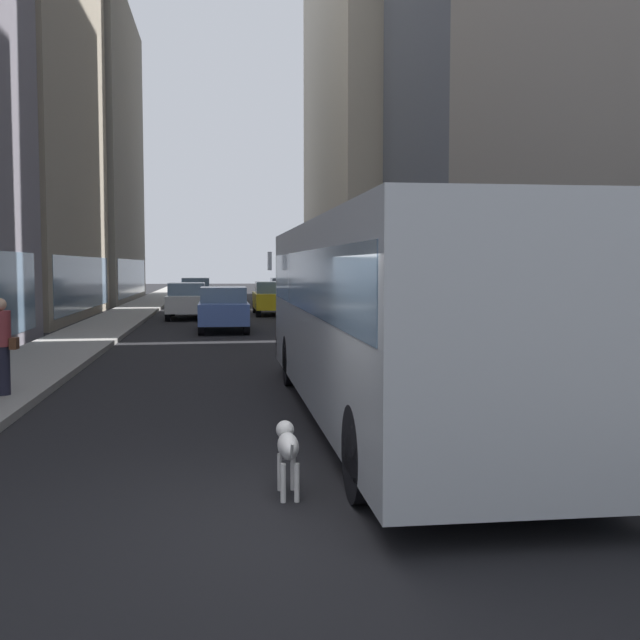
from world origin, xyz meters
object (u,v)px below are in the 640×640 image
(car_blue_hatchback, at_px, (224,309))
(car_yellow_taxi, at_px, (272,298))
(dalmatian_dog, at_px, (288,446))
(car_red_coupe, at_px, (285,290))
(car_silver_sedan, at_px, (325,305))
(car_white_van, at_px, (187,300))
(car_grey_wagon, at_px, (196,290))
(transit_bus, at_px, (385,306))
(pedestrian_with_handbag, at_px, (2,346))

(car_blue_hatchback, bearing_deg, car_yellow_taxi, 75.08)
(car_yellow_taxi, distance_m, car_blue_hatchback, 9.32)
(dalmatian_dog, bearing_deg, car_red_coupe, 85.10)
(car_silver_sedan, xyz_separation_m, car_white_van, (-5.60, 5.31, -0.00))
(car_grey_wagon, relative_size, car_blue_hatchback, 0.99)
(dalmatian_dog, bearing_deg, car_white_van, 94.45)
(transit_bus, relative_size, car_blue_hatchback, 2.66)
(car_white_van, relative_size, car_red_coupe, 0.99)
(car_silver_sedan, relative_size, dalmatian_dog, 4.66)
(car_red_coupe, relative_size, pedestrian_with_handbag, 2.71)
(car_silver_sedan, distance_m, car_blue_hatchback, 4.38)
(car_yellow_taxi, bearing_deg, car_grey_wagon, 108.47)
(car_yellow_taxi, xyz_separation_m, car_silver_sedan, (1.60, -7.23, 0.00))
(car_grey_wagon, height_order, car_red_coupe, same)
(car_white_van, height_order, dalmatian_dog, car_white_van)
(dalmatian_dog, distance_m, pedestrian_with_handbag, 7.46)
(car_grey_wagon, xyz_separation_m, dalmatian_dog, (2.14, -41.33, -0.31))
(car_white_van, xyz_separation_m, pedestrian_with_handbag, (-2.32, -21.47, 0.19))
(car_red_coupe, relative_size, dalmatian_dog, 4.76)
(car_yellow_taxi, bearing_deg, car_silver_sedan, -77.52)
(car_white_van, relative_size, dalmatian_dog, 4.71)
(transit_bus, bearing_deg, car_blue_hatchback, 98.24)
(car_silver_sedan, height_order, car_blue_hatchback, same)
(car_grey_wagon, bearing_deg, car_silver_sedan, -73.75)
(transit_bus, height_order, dalmatian_dog, transit_bus)
(transit_bus, relative_size, car_grey_wagon, 2.70)
(transit_bus, distance_m, car_yellow_taxi, 25.60)
(transit_bus, xyz_separation_m, dalmatian_dog, (-1.86, -3.78, -1.26))
(transit_bus, height_order, car_silver_sedan, transit_bus)
(car_silver_sedan, relative_size, car_grey_wagon, 1.05)
(car_red_coupe, height_order, dalmatian_dog, car_red_coupe)
(car_red_coupe, height_order, pedestrian_with_handbag, pedestrian_with_handbag)
(car_red_coupe, bearing_deg, car_white_van, -113.30)
(car_silver_sedan, bearing_deg, car_red_coupe, 90.00)
(car_yellow_taxi, relative_size, car_white_van, 0.89)
(car_yellow_taxi, xyz_separation_m, car_white_van, (-4.00, -1.92, 0.00))
(car_blue_hatchback, relative_size, pedestrian_with_handbag, 2.56)
(car_yellow_taxi, bearing_deg, dalmatian_dog, -93.64)
(car_silver_sedan, bearing_deg, car_white_van, 136.50)
(transit_bus, height_order, car_blue_hatchback, transit_bus)
(transit_bus, distance_m, car_red_coupe, 36.71)
(transit_bus, bearing_deg, car_white_van, 99.60)
(car_grey_wagon, distance_m, car_red_coupe, 5.67)
(transit_bus, relative_size, pedestrian_with_handbag, 6.82)
(car_grey_wagon, height_order, pedestrian_with_handbag, pedestrian_with_handbag)
(car_grey_wagon, relative_size, car_red_coupe, 0.93)
(car_red_coupe, distance_m, pedestrian_with_handbag, 35.37)
(car_yellow_taxi, height_order, car_grey_wagon, same)
(car_silver_sedan, bearing_deg, dalmatian_dog, -98.90)
(transit_bus, bearing_deg, car_yellow_taxi, 90.00)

